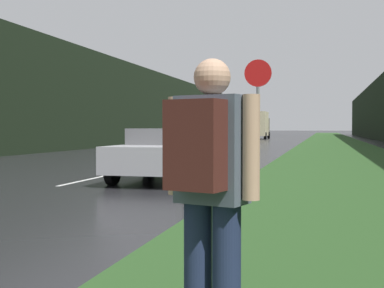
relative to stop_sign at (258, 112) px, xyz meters
name	(u,v)px	position (x,y,z in m)	size (l,w,h in m)	color
grass_verge	(337,147)	(2.40, 28.94, -1.76)	(6.00, 240.00, 0.02)	#26471E
lane_stripe_c	(84,180)	(-4.77, 1.00, -1.76)	(0.12, 3.00, 0.01)	silver
lane_stripe_d	(161,163)	(-4.77, 8.00, -1.76)	(0.12, 3.00, 0.01)	silver
lane_stripe_e	(201,155)	(-4.77, 15.00, -1.76)	(0.12, 3.00, 0.01)	silver
treeline_far_side	(155,108)	(-14.94, 38.94, 1.62)	(2.00, 140.00, 6.77)	black
stop_sign	(258,112)	(0.00, 0.00, 0.00)	(0.62, 0.07, 2.96)	slate
hitchhiker_with_backpack	(209,185)	(0.78, -8.95, -0.71)	(0.62, 0.52, 1.84)	#1E2847
car_passing_near	(165,153)	(-2.68, 1.55, -1.04)	(2.02, 4.52, 1.39)	#9E9EA3
delivery_truck	(258,125)	(-6.85, 57.25, 0.06)	(2.60, 6.73, 3.50)	#6E684F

